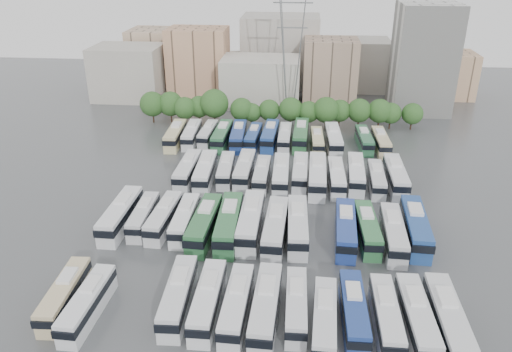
# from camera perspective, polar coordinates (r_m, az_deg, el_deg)

# --- Properties ---
(ground) EXTENTS (220.00, 220.00, 0.00)m
(ground) POSITION_cam_1_polar(r_m,az_deg,el_deg) (78.14, 1.17, -4.50)
(ground) COLOR #424447
(ground) RESTS_ON ground
(tree_line) EXTENTS (65.10, 7.40, 8.44)m
(tree_line) POSITION_cam_1_polar(r_m,az_deg,el_deg) (115.36, 1.68, 7.72)
(tree_line) COLOR black
(tree_line) RESTS_ON ground
(city_buildings) EXTENTS (102.00, 35.00, 20.00)m
(city_buildings) POSITION_cam_1_polar(r_m,az_deg,el_deg) (143.54, 0.39, 12.70)
(city_buildings) COLOR #9E998E
(city_buildings) RESTS_ON ground
(apartment_tower) EXTENTS (14.00, 14.00, 26.00)m
(apartment_tower) POSITION_cam_1_polar(r_m,az_deg,el_deg) (131.66, 18.57, 12.59)
(apartment_tower) COLOR silver
(apartment_tower) RESTS_ON ground
(electricity_pylon) EXTENTS (9.00, 6.91, 33.83)m
(electricity_pylon) POSITION_cam_1_polar(r_m,az_deg,el_deg) (119.52, 4.14, 15.40)
(electricity_pylon) COLOR slate
(electricity_pylon) RESTS_ON ground
(bus_r0_s0) EXTENTS (2.97, 11.43, 3.56)m
(bus_r0_s0) POSITION_cam_1_polar(r_m,az_deg,el_deg) (63.18, -21.01, -12.50)
(bus_r0_s0) COLOR #C7B488
(bus_r0_s0) RESTS_ON ground
(bus_r0_s1) EXTENTS (2.84, 11.45, 3.57)m
(bus_r0_s1) POSITION_cam_1_polar(r_m,az_deg,el_deg) (60.96, -18.68, -13.61)
(bus_r0_s1) COLOR silver
(bus_r0_s1) RESTS_ON ground
(bus_r0_s4) EXTENTS (3.13, 12.23, 3.81)m
(bus_r0_s4) POSITION_cam_1_polar(r_m,az_deg,el_deg) (59.47, -8.86, -13.35)
(bus_r0_s4) COLOR silver
(bus_r0_s4) RESTS_ON ground
(bus_r0_s5) EXTENTS (2.65, 12.02, 3.77)m
(bus_r0_s5) POSITION_cam_1_polar(r_m,az_deg,el_deg) (58.46, -5.52, -13.92)
(bus_r0_s5) COLOR silver
(bus_r0_s5) RESTS_ON ground
(bus_r0_s6) EXTENTS (2.87, 11.90, 3.71)m
(bus_r0_s6) POSITION_cam_1_polar(r_m,az_deg,el_deg) (57.68, -2.22, -14.47)
(bus_r0_s6) COLOR silver
(bus_r0_s6) RESTS_ON ground
(bus_r0_s7) EXTENTS (3.12, 12.64, 3.94)m
(bus_r0_s7) POSITION_cam_1_polar(r_m,az_deg,el_deg) (57.21, 1.12, -14.70)
(bus_r0_s7) COLOR silver
(bus_r0_s7) RESTS_ON ground
(bus_r0_s8) EXTENTS (2.57, 11.01, 3.44)m
(bus_r0_s8) POSITION_cam_1_polar(r_m,az_deg,el_deg) (57.96, 4.62, -14.49)
(bus_r0_s8) COLOR silver
(bus_r0_s8) RESTS_ON ground
(bus_r0_s9) EXTENTS (3.04, 11.62, 3.61)m
(bus_r0_s9) POSITION_cam_1_polar(r_m,az_deg,el_deg) (56.32, 7.84, -15.95)
(bus_r0_s9) COLOR silver
(bus_r0_s9) RESTS_ON ground
(bus_r0_s10) EXTENTS (2.69, 11.63, 3.64)m
(bus_r0_s10) POSITION_cam_1_polar(r_m,az_deg,el_deg) (57.88, 11.11, -14.90)
(bus_r0_s10) COLOR navy
(bus_r0_s10) RESTS_ON ground
(bus_r0_s11) EXTENTS (2.53, 11.55, 3.62)m
(bus_r0_s11) POSITION_cam_1_polar(r_m,az_deg,el_deg) (58.06, 14.65, -15.19)
(bus_r0_s11) COLOR silver
(bus_r0_s11) RESTS_ON ground
(bus_r0_s12) EXTENTS (2.95, 12.25, 3.82)m
(bus_r0_s12) POSITION_cam_1_polar(r_m,az_deg,el_deg) (58.52, 17.89, -15.17)
(bus_r0_s12) COLOR silver
(bus_r0_s12) RESTS_ON ground
(bus_r0_s13) EXTENTS (2.82, 12.80, 4.01)m
(bus_r0_s13) POSITION_cam_1_polar(r_m,az_deg,el_deg) (59.16, 21.06, -15.11)
(bus_r0_s13) COLOR silver
(bus_r0_s13) RESTS_ON ground
(bus_r1_s0) EXTENTS (2.99, 13.13, 4.11)m
(bus_r1_s0) POSITION_cam_1_polar(r_m,az_deg,el_deg) (76.89, -15.20, -4.26)
(bus_r1_s0) COLOR silver
(bus_r1_s0) RESTS_ON ground
(bus_r1_s1) EXTENTS (2.64, 11.01, 3.44)m
(bus_r1_s1) POSITION_cam_1_polar(r_m,az_deg,el_deg) (76.39, -12.74, -4.46)
(bus_r1_s1) COLOR silver
(bus_r1_s1) RESTS_ON ground
(bus_r1_s2) EXTENTS (3.15, 11.85, 3.68)m
(bus_r1_s2) POSITION_cam_1_polar(r_m,az_deg,el_deg) (75.26, -10.49, -4.62)
(bus_r1_s2) COLOR silver
(bus_r1_s2) RESTS_ON ground
(bus_r1_s3) EXTENTS (2.66, 11.63, 3.64)m
(bus_r1_s3) POSITION_cam_1_polar(r_m,az_deg,el_deg) (74.14, -8.13, -4.94)
(bus_r1_s3) COLOR white
(bus_r1_s3) RESTS_ON ground
(bus_r1_s4) EXTENTS (3.41, 13.20, 4.11)m
(bus_r1_s4) POSITION_cam_1_polar(r_m,az_deg,el_deg) (72.31, -5.91, -5.42)
(bus_r1_s4) COLOR #2B6538
(bus_r1_s4) RESTS_ON ground
(bus_r1_s5) EXTENTS (3.30, 13.63, 4.26)m
(bus_r1_s5) POSITION_cam_1_polar(r_m,az_deg,el_deg) (71.96, -3.13, -5.41)
(bus_r1_s5) COLOR #2C683A
(bus_r1_s5) RESTS_ON ground
(bus_r1_s6) EXTENTS (3.06, 13.65, 4.28)m
(bus_r1_s6) POSITION_cam_1_polar(r_m,az_deg,el_deg) (72.40, -0.60, -5.16)
(bus_r1_s6) COLOR silver
(bus_r1_s6) RESTS_ON ground
(bus_r1_s7) EXTENTS (3.30, 13.34, 4.16)m
(bus_r1_s7) POSITION_cam_1_polar(r_m,az_deg,el_deg) (70.93, 2.23, -5.92)
(bus_r1_s7) COLOR silver
(bus_r1_s7) RESTS_ON ground
(bus_r1_s8) EXTENTS (3.26, 13.10, 4.08)m
(bus_r1_s8) POSITION_cam_1_polar(r_m,az_deg,el_deg) (71.72, 4.77, -5.65)
(bus_r1_s8) COLOR silver
(bus_r1_s8) RESTS_ON ground
(bus_r1_s10) EXTENTS (3.39, 12.92, 4.02)m
(bus_r1_s10) POSITION_cam_1_polar(r_m,az_deg,el_deg) (71.95, 10.19, -5.92)
(bus_r1_s10) COLOR navy
(bus_r1_s10) RESTS_ON ground
(bus_r1_s11) EXTENTS (3.05, 12.02, 3.75)m
(bus_r1_s11) POSITION_cam_1_polar(r_m,az_deg,el_deg) (72.81, 12.60, -5.88)
(bus_r1_s11) COLOR #2F6F3E
(bus_r1_s11) RESTS_ON ground
(bus_r1_s12) EXTENTS (3.18, 12.64, 3.94)m
(bus_r1_s12) POSITION_cam_1_polar(r_m,az_deg,el_deg) (72.41, 15.42, -6.31)
(bus_r1_s12) COLOR silver
(bus_r1_s12) RESTS_ON ground
(bus_r1_s13) EXTENTS (3.59, 13.60, 4.23)m
(bus_r1_s13) POSITION_cam_1_polar(r_m,az_deg,el_deg) (74.60, 17.76, -5.53)
(bus_r1_s13) COLOR navy
(bus_r1_s13) RESTS_ON ground
(bus_r2_s2) EXTENTS (2.85, 12.50, 3.91)m
(bus_r2_s2) POSITION_cam_1_polar(r_m,az_deg,el_deg) (89.68, -7.80, 0.71)
(bus_r2_s2) COLOR silver
(bus_r2_s2) RESTS_ON ground
(bus_r2_s3) EXTENTS (3.29, 12.94, 4.03)m
(bus_r2_s3) POSITION_cam_1_polar(r_m,az_deg,el_deg) (88.57, -5.81, 0.54)
(bus_r2_s3) COLOR silver
(bus_r2_s3) RESTS_ON ground
(bus_r2_s4) EXTENTS (3.03, 11.39, 3.54)m
(bus_r2_s4) POSITION_cam_1_polar(r_m,az_deg,el_deg) (89.43, -3.47, 0.70)
(bus_r2_s4) COLOR silver
(bus_r2_s4) RESTS_ON ground
(bus_r2_s5) EXTENTS (2.91, 12.45, 3.89)m
(bus_r2_s5) POSITION_cam_1_polar(r_m,az_deg,el_deg) (89.07, -1.32, 0.76)
(bus_r2_s5) COLOR silver
(bus_r2_s5) RESTS_ON ground
(bus_r2_s6) EXTENTS (2.53, 11.24, 3.52)m
(bus_r2_s6) POSITION_cam_1_polar(r_m,az_deg,el_deg) (87.64, 0.67, 0.21)
(bus_r2_s6) COLOR silver
(bus_r2_s6) RESTS_ON ground
(bus_r2_s7) EXTENTS (2.89, 12.48, 3.90)m
(bus_r2_s7) POSITION_cam_1_polar(r_m,az_deg,el_deg) (87.30, 2.87, 0.22)
(bus_r2_s7) COLOR silver
(bus_r2_s7) RESTS_ON ground
(bus_r2_s8) EXTENTS (2.76, 11.91, 3.73)m
(bus_r2_s8) POSITION_cam_1_polar(r_m,az_deg,el_deg) (88.65, 5.06, 0.49)
(bus_r2_s8) COLOR silver
(bus_r2_s8) RESTS_ON ground
(bus_r2_s9) EXTENTS (3.22, 13.62, 4.25)m
(bus_r2_s9) POSITION_cam_1_polar(r_m,az_deg,el_deg) (86.99, 7.02, 0.08)
(bus_r2_s9) COLOR silver
(bus_r2_s9) RESTS_ON ground
(bus_r2_s10) EXTENTS (2.75, 11.86, 3.71)m
(bus_r2_s10) POSITION_cam_1_polar(r_m,az_deg,el_deg) (87.43, 9.18, -0.12)
(bus_r2_s10) COLOR white
(bus_r2_s10) RESTS_ON ground
(bus_r2_s11) EXTENTS (3.33, 12.64, 3.93)m
(bus_r2_s11) POSITION_cam_1_polar(r_m,az_deg,el_deg) (89.21, 11.35, 0.30)
(bus_r2_s11) COLOR silver
(bus_r2_s11) RESTS_ON ground
(bus_r2_s12) EXTENTS (2.81, 11.32, 3.53)m
(bus_r2_s12) POSITION_cam_1_polar(r_m,az_deg,el_deg) (88.36, 13.60, -0.32)
(bus_r2_s12) COLOR silver
(bus_r2_s12) RESTS_ON ground
(bus_r2_s13) EXTENTS (2.89, 13.06, 4.10)m
(bus_r2_s13) POSITION_cam_1_polar(r_m,az_deg,el_deg) (89.67, 15.66, 0.02)
(bus_r2_s13) COLOR silver
(bus_r2_s13) RESTS_ON ground
(bus_r3_s0) EXTENTS (3.21, 12.58, 3.92)m
(bus_r3_s0) POSITION_cam_1_polar(r_m,az_deg,el_deg) (106.75, -9.20, 4.65)
(bus_r3_s0) COLOR #CBC18B
(bus_r3_s0) RESTS_ON ground
(bus_r3_s1) EXTENTS (3.08, 12.02, 3.74)m
(bus_r3_s1) POSITION_cam_1_polar(r_m,az_deg,el_deg) (106.99, -7.36, 4.77)
(bus_r3_s1) COLOR silver
(bus_r3_s1) RESTS_ON ground
(bus_r3_s2) EXTENTS (2.86, 11.17, 3.48)m
(bus_r3_s2) POSITION_cam_1_polar(r_m,az_deg,el_deg) (107.34, -5.51, 4.86)
(bus_r3_s2) COLOR silver
(bus_r3_s2) RESTS_ON ground
(bus_r3_s3) EXTENTS (3.04, 12.74, 3.98)m
(bus_r3_s3) POSITION_cam_1_polar(r_m,az_deg,el_deg) (105.20, -3.89, 4.63)
(bus_r3_s3) COLOR #2D6941
(bus_r3_s3) RESTS_ON ground
(bus_r3_s4) EXTENTS (3.28, 12.69, 3.95)m
(bus_r3_s4) POSITION_cam_1_polar(r_m,az_deg,el_deg) (104.96, -2.03, 4.62)
(bus_r3_s4) COLOR navy
(bus_r3_s4) RESTS_ON ground
(bus_r3_s5) EXTENTS (3.02, 11.34, 3.52)m
(bus_r3_s5) POSITION_cam_1_polar(r_m,az_deg,el_deg) (104.83, -0.30, 4.49)
(bus_r3_s5) COLOR navy
(bus_r3_s5) RESTS_ON ground
(bus_r3_s6) EXTENTS (3.29, 12.74, 3.97)m
(bus_r3_s6) POSITION_cam_1_polar(r_m,az_deg,el_deg) (105.12, 1.61, 4.66)
(bus_r3_s6) COLOR navy
(bus_r3_s6) RESTS_ON ground
(bus_r3_s7) EXTENTS (2.61, 11.44, 3.58)m
(bus_r3_s7) POSITION_cam_1_polar(r_m,az_deg,el_deg) (104.89, 3.31, 4.47)
(bus_r3_s7) COLOR silver
(bus_r3_s7) RESTS_ON ground
(bus_r3_s8) EXTENTS (3.33, 13.39, 4.17)m
(bus_r3_s8) POSITION_cam_1_polar(r_m,az_deg,el_deg) (105.52, 5.14, 4.71)
(bus_r3_s8) COLOR #2C6739
(bus_r3_s8) RESTS_ON ground
(bus_r3_s9) EXTENTS (2.71, 10.89, 3.40)m
(bus_r3_s9) POSITION_cam_1_polar(r_m,az_deg,el_deg) (103.71, 7.00, 4.03)
(bus_r3_s9) COLOR beige
(bus_r3_s9) RESTS_ON ground
(bus_r3_s10) EXTENTS (3.38, 13.02, 4.05)m
(bus_r3_s10) POSITION_cam_1_polar(r_m,az_deg,el_deg) (104.08, 8.85, 4.18)
(bus_r3_s10) COLOR silver
(bus_r3_s10) RESTS_ON ground
(bus_r3_s12) EXTENTS (3.03, 11.38, 3.54)m
(bus_r3_s12) POSITION_cam_1_polar(r_m,az_deg,el_deg) (105.70, 12.28, 4.08)
(bus_r3_s12) COLOR #2B6440
(bus_r3_s12) RESTS_ON ground
(bus_r3_s13) EXTENTS (2.89, 11.57, 3.61)m
(bus_r3_s13) POSITION_cam_1_polar(r_m,az_deg,el_deg) (105.44, 14.07, 3.86)
(bus_r3_s13) COLOR beige
(bus_r3_s13) RESTS_ON ground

